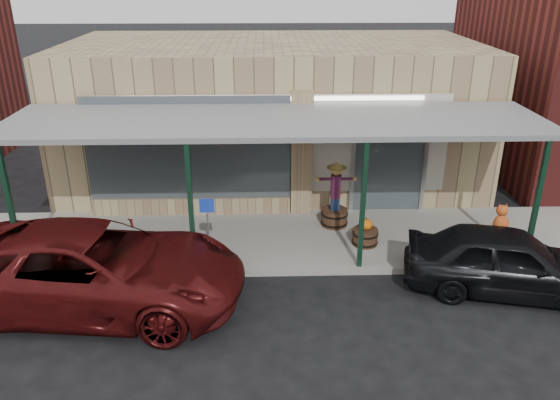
{
  "coord_description": "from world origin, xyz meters",
  "views": [
    {
      "loc": [
        -0.24,
        -8.27,
        6.22
      ],
      "look_at": [
        0.07,
        2.6,
        1.55
      ],
      "focal_mm": 35.0,
      "sensor_mm": 36.0,
      "label": 1
    }
  ],
  "objects_px": {
    "parked_sedan": "(508,261)",
    "car_maroon": "(93,268)",
    "barrel_scarecrow": "(335,204)",
    "barrel_pumpkin": "(365,235)",
    "handicap_sign": "(208,222)"
  },
  "relations": [
    {
      "from": "parked_sedan",
      "to": "car_maroon",
      "type": "bearing_deg",
      "value": 105.14
    },
    {
      "from": "barrel_scarecrow",
      "to": "car_maroon",
      "type": "distance_m",
      "value": 6.02
    },
    {
      "from": "barrel_pumpkin",
      "to": "parked_sedan",
      "type": "height_order",
      "value": "parked_sedan"
    },
    {
      "from": "barrel_pumpkin",
      "to": "handicap_sign",
      "type": "xyz_separation_m",
      "value": [
        -3.6,
        -0.72,
        0.73
      ]
    },
    {
      "from": "barrel_scarecrow",
      "to": "parked_sedan",
      "type": "height_order",
      "value": "barrel_scarecrow"
    },
    {
      "from": "car_maroon",
      "to": "barrel_pumpkin",
      "type": "bearing_deg",
      "value": -63.89
    },
    {
      "from": "barrel_scarecrow",
      "to": "car_maroon",
      "type": "relative_size",
      "value": 0.29
    },
    {
      "from": "parked_sedan",
      "to": "car_maroon",
      "type": "relative_size",
      "value": 0.74
    },
    {
      "from": "barrel_scarecrow",
      "to": "barrel_pumpkin",
      "type": "distance_m",
      "value": 1.26
    },
    {
      "from": "barrel_pumpkin",
      "to": "handicap_sign",
      "type": "height_order",
      "value": "handicap_sign"
    },
    {
      "from": "barrel_pumpkin",
      "to": "car_maroon",
      "type": "distance_m",
      "value": 6.1
    },
    {
      "from": "barrel_scarecrow",
      "to": "car_maroon",
      "type": "height_order",
      "value": "barrel_scarecrow"
    },
    {
      "from": "barrel_scarecrow",
      "to": "car_maroon",
      "type": "xyz_separation_m",
      "value": [
        -5.11,
        -3.17,
        0.1
      ]
    },
    {
      "from": "barrel_scarecrow",
      "to": "handicap_sign",
      "type": "bearing_deg",
      "value": -144.63
    },
    {
      "from": "barrel_scarecrow",
      "to": "parked_sedan",
      "type": "bearing_deg",
      "value": -37.82
    }
  ]
}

